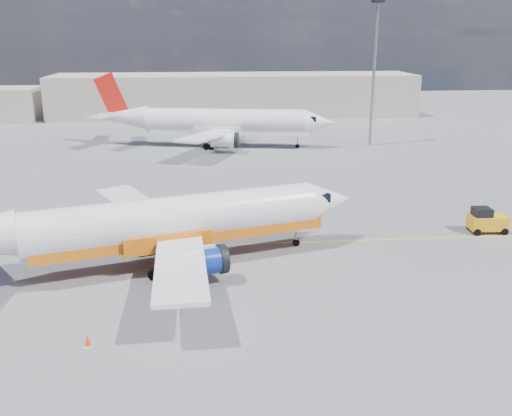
{
  "coord_description": "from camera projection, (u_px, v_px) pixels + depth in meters",
  "views": [
    {
      "loc": [
        -0.87,
        -38.47,
        15.78
      ],
      "look_at": [
        2.67,
        1.15,
        3.5
      ],
      "focal_mm": 40.0,
      "sensor_mm": 36.0,
      "label": 1
    }
  ],
  "objects": [
    {
      "name": "ground",
      "position": [
        221.0,
        260.0,
        41.34
      ],
      "size": [
        240.0,
        240.0,
        0.0
      ],
      "primitive_type": "plane",
      "color": "slate",
      "rests_on": "ground"
    },
    {
      "name": "taxi_line",
      "position": [
        220.0,
        245.0,
        44.2
      ],
      "size": [
        70.0,
        0.15,
        0.01
      ],
      "primitive_type": "cube",
      "color": "yellow",
      "rests_on": "ground"
    },
    {
      "name": "terminal_main",
      "position": [
        234.0,
        95.0,
        111.97
      ],
      "size": [
        70.0,
        14.0,
        8.0
      ],
      "primitive_type": "cube",
      "color": "#B9B29F",
      "rests_on": "ground"
    },
    {
      "name": "main_jet",
      "position": [
        162.0,
        223.0,
        39.45
      ],
      "size": [
        31.24,
        23.79,
        9.45
      ],
      "rotation": [
        0.0,
        0.0,
        0.29
      ],
      "color": "white",
      "rests_on": "ground"
    },
    {
      "name": "second_jet",
      "position": [
        218.0,
        123.0,
        81.25
      ],
      "size": [
        34.54,
        26.76,
        10.43
      ],
      "rotation": [
        0.0,
        0.0,
        -0.18
      ],
      "color": "white",
      "rests_on": "ground"
    },
    {
      "name": "gse_tug",
      "position": [
        486.0,
        221.0,
        46.75
      ],
      "size": [
        3.0,
        1.91,
        2.1
      ],
      "rotation": [
        0.0,
        0.0,
        -0.03
      ],
      "color": "black",
      "rests_on": "ground"
    },
    {
      "name": "traffic_cone",
      "position": [
        88.0,
        341.0,
        29.87
      ],
      "size": [
        0.45,
        0.45,
        0.62
      ],
      "color": "white",
      "rests_on": "ground"
    },
    {
      "name": "floodlight_mast",
      "position": [
        375.0,
        60.0,
        79.79
      ],
      "size": [
        1.47,
        1.47,
        20.13
      ],
      "color": "gray",
      "rests_on": "ground"
    }
  ]
}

